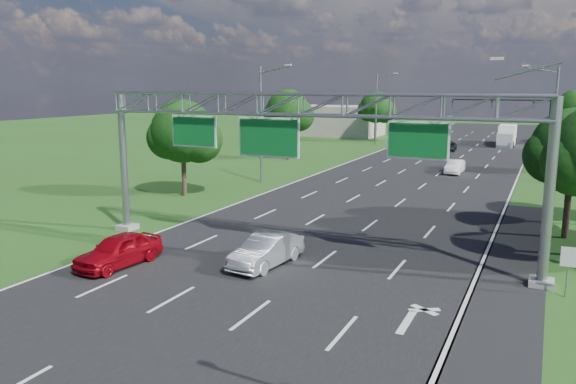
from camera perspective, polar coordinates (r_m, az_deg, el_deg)
The scene contains 20 objects.
ground at distance 45.44m, azimuth 10.22°, elevation -0.08°, with size 220.00×220.00×0.00m, color #254C16.
road at distance 45.44m, azimuth 10.22°, elevation -0.08°, with size 18.00×180.00×0.02m, color black.
road_flare at distance 28.47m, azimuth 21.78°, elevation -7.21°, with size 3.00×30.00×0.02m, color black.
sign_gantry at distance 27.54m, azimuth 1.46°, elevation 7.61°, with size 23.50×1.00×9.56m.
regulatory_sign at distance 25.14m, azimuth 26.59°, elevation -6.33°, with size 0.60×0.08×2.10m.
traffic_signal at distance 78.34m, azimuth 22.50°, elevation 7.57°, with size 12.21×0.24×7.00m.
streetlight_l_near at distance 48.86m, azimuth -2.56°, elevation 7.43°, with size 2.97×0.22×10.16m.
streetlight_l_far at distance 81.45m, azimuth 9.09°, elevation 8.63°, with size 2.97×0.22×10.16m.
streetlight_r_mid at distance 53.25m, azimuth 25.23°, elevation 6.70°, with size 2.97×0.22×10.16m.
tree_verge_la at distance 43.53m, azimuth -10.55°, elevation 5.77°, with size 5.76×4.80×7.40m.
tree_verge_lb at distance 64.38m, azimuth 0.04°, elevation 8.09°, with size 5.76×4.80×8.06m.
tree_verge_lc at distance 86.76m, azimuth 8.98°, elevation 8.35°, with size 5.76×4.80×7.62m.
tree_verge_re at distance 91.31m, azimuth 27.11°, elevation 7.57°, with size 5.76×4.80×7.84m.
building_left at distance 97.28m, azimuth 5.10°, elevation 7.23°, with size 14.00×10.00×5.00m, color gray.
red_coupe at distance 27.75m, azimuth -16.83°, elevation -5.68°, with size 1.82×4.52×1.54m, color #9D0712.
silver_sedan at distance 26.64m, azimuth -2.22°, elevation -5.96°, with size 1.58×4.53×1.49m, color #A5ACB1.
car_queue_b at distance 76.34m, azimuth 15.91°, elevation 4.49°, with size 2.07×4.49×1.25m, color black.
car_queue_c at distance 80.45m, azimuth 13.05°, elevation 4.99°, with size 1.70×4.23×1.44m, color black.
car_queue_d at distance 56.91m, azimuth 16.60°, elevation 2.47°, with size 1.38×3.97×1.31m, color white.
box_truck at distance 85.97m, azimuth 21.35°, elevation 5.33°, with size 2.33×7.61×2.88m.
Camera 1 is at (11.40, -13.18, 8.40)m, focal length 35.00 mm.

